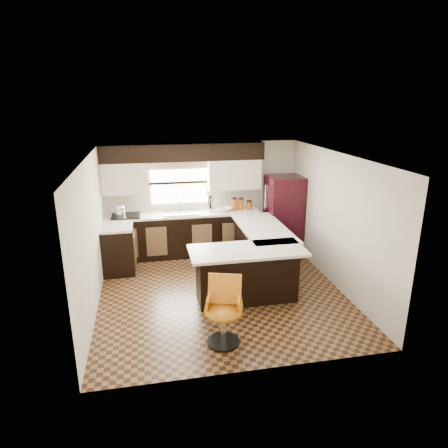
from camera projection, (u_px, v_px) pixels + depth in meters
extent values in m
plane|color=#49301A|center=(221.00, 291.00, 7.11)|extent=(4.40, 4.40, 0.00)
plane|color=silver|center=(221.00, 156.00, 6.39)|extent=(4.40, 4.40, 0.00)
plane|color=beige|center=(202.00, 197.00, 8.81)|extent=(4.40, 0.00, 4.40)
plane|color=beige|center=(256.00, 284.00, 4.70)|extent=(4.40, 0.00, 4.40)
plane|color=beige|center=(92.00, 235.00, 6.36)|extent=(0.00, 4.40, 4.40)
plane|color=beige|center=(336.00, 220.00, 7.14)|extent=(0.00, 4.40, 4.40)
cube|color=black|center=(184.00, 235.00, 8.67)|extent=(3.30, 0.60, 0.90)
cube|color=black|center=(119.00, 250.00, 7.81)|extent=(0.60, 0.70, 0.90)
cube|color=silver|center=(183.00, 214.00, 8.53)|extent=(3.30, 0.60, 0.04)
cube|color=silver|center=(117.00, 227.00, 7.67)|extent=(0.60, 0.70, 0.04)
cube|color=black|center=(183.00, 152.00, 8.26)|extent=(3.40, 0.35, 0.36)
cube|color=beige|center=(125.00, 178.00, 8.18)|extent=(0.94, 0.35, 0.64)
cube|color=beige|center=(234.00, 174.00, 8.61)|extent=(1.14, 0.35, 0.64)
cube|color=white|center=(179.00, 183.00, 8.59)|extent=(1.20, 0.02, 0.90)
cube|color=#D19B93|center=(178.00, 165.00, 8.43)|extent=(1.30, 0.06, 0.18)
cube|color=#B2B2B7|center=(181.00, 213.00, 8.49)|extent=(0.75, 0.45, 0.03)
cube|color=black|center=(232.00, 237.00, 8.60)|extent=(0.58, 0.03, 0.78)
cube|color=black|center=(126.00, 216.00, 8.27)|extent=(0.58, 0.50, 0.02)
cube|color=black|center=(260.00, 252.00, 7.73)|extent=(0.60, 1.95, 0.90)
cube|color=black|center=(247.00, 275.00, 6.72)|extent=(1.65, 0.60, 0.90)
cube|color=silver|center=(264.00, 228.00, 7.60)|extent=(0.84, 1.95, 0.04)
cube|color=silver|center=(247.00, 251.00, 6.49)|extent=(1.89, 0.84, 0.04)
cube|color=black|center=(283.00, 215.00, 8.72)|extent=(0.73, 0.70, 1.71)
cylinder|color=silver|center=(210.00, 204.00, 8.58)|extent=(0.14, 0.14, 0.32)
imported|color=white|center=(225.00, 209.00, 8.68)|extent=(0.39, 0.39, 0.07)
cylinder|color=#944714|center=(234.00, 205.00, 8.71)|extent=(0.12, 0.12, 0.25)
cylinder|color=#944714|center=(241.00, 204.00, 8.74)|extent=(0.13, 0.13, 0.24)
cylinder|color=#944714|center=(249.00, 205.00, 8.78)|extent=(0.13, 0.13, 0.17)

